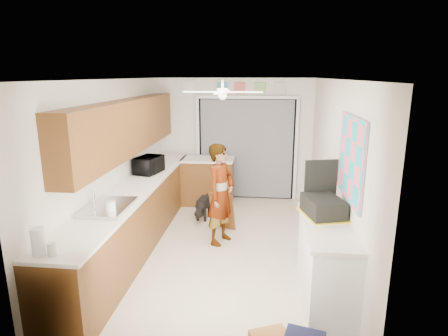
{
  "coord_description": "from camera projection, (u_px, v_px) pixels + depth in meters",
  "views": [
    {
      "loc": [
        0.6,
        -5.21,
        2.56
      ],
      "look_at": [
        0.0,
        0.4,
        1.15
      ],
      "focal_mm": 30.0,
      "sensor_mm": 36.0,
      "label": 1
    }
  ],
  "objects": [
    {
      "name": "floor",
      "position": [
        221.0,
        247.0,
        5.71
      ],
      "size": [
        5.0,
        5.0,
        0.0
      ],
      "primitive_type": "plane",
      "color": "#C0B49A",
      "rests_on": "ground"
    },
    {
      "name": "ceiling",
      "position": [
        221.0,
        79.0,
        5.1
      ],
      "size": [
        5.0,
        5.0,
        0.0
      ],
      "primitive_type": "plane",
      "rotation": [
        3.14,
        0.0,
        0.0
      ],
      "color": "white",
      "rests_on": "ground"
    },
    {
      "name": "wall_back",
      "position": [
        235.0,
        139.0,
        7.82
      ],
      "size": [
        3.2,
        0.0,
        3.2
      ],
      "primitive_type": "plane",
      "rotation": [
        1.57,
        0.0,
        0.0
      ],
      "color": "silver",
      "rests_on": "ground"
    },
    {
      "name": "wall_front",
      "position": [
        185.0,
        243.0,
        3.0
      ],
      "size": [
        3.2,
        0.0,
        3.2
      ],
      "primitive_type": "plane",
      "rotation": [
        -1.57,
        0.0,
        0.0
      ],
      "color": "silver",
      "rests_on": "ground"
    },
    {
      "name": "wall_left",
      "position": [
        115.0,
        165.0,
        5.57
      ],
      "size": [
        0.0,
        5.0,
        5.0
      ],
      "primitive_type": "plane",
      "rotation": [
        1.57,
        0.0,
        1.57
      ],
      "color": "silver",
      "rests_on": "ground"
    },
    {
      "name": "wall_right",
      "position": [
        334.0,
        171.0,
        5.24
      ],
      "size": [
        0.0,
        5.0,
        5.0
      ],
      "primitive_type": "plane",
      "rotation": [
        1.57,
        0.0,
        -1.57
      ],
      "color": "silver",
      "rests_on": "ground"
    },
    {
      "name": "left_base_cabinets",
      "position": [
        137.0,
        216.0,
        5.74
      ],
      "size": [
        0.6,
        4.8,
        0.9
      ],
      "primitive_type": "cube",
      "color": "brown",
      "rests_on": "floor"
    },
    {
      "name": "left_countertop",
      "position": [
        136.0,
        187.0,
        5.62
      ],
      "size": [
        0.62,
        4.8,
        0.04
      ],
      "primitive_type": "cube",
      "color": "white",
      "rests_on": "left_base_cabinets"
    },
    {
      "name": "upper_cabinets",
      "position": [
        127.0,
        127.0,
        5.62
      ],
      "size": [
        0.32,
        4.0,
        0.8
      ],
      "primitive_type": "cube",
      "color": "brown",
      "rests_on": "wall_left"
    },
    {
      "name": "sink_basin",
      "position": [
        109.0,
        208.0,
        4.65
      ],
      "size": [
        0.5,
        0.76,
        0.06
      ],
      "primitive_type": "cube",
      "color": "silver",
      "rests_on": "left_countertop"
    },
    {
      "name": "faucet",
      "position": [
        94.0,
        200.0,
        4.64
      ],
      "size": [
        0.03,
        0.03,
        0.22
      ],
      "primitive_type": "cylinder",
      "color": "silver",
      "rests_on": "left_countertop"
    },
    {
      "name": "peninsula_base",
      "position": [
        208.0,
        182.0,
        7.58
      ],
      "size": [
        1.0,
        0.6,
        0.9
      ],
      "primitive_type": "cube",
      "color": "brown",
      "rests_on": "floor"
    },
    {
      "name": "peninsula_top",
      "position": [
        208.0,
        159.0,
        7.47
      ],
      "size": [
        1.04,
        0.64,
        0.04
      ],
      "primitive_type": "cube",
      "color": "white",
      "rests_on": "peninsula_base"
    },
    {
      "name": "back_opening_recess",
      "position": [
        246.0,
        149.0,
        7.81
      ],
      "size": [
        2.0,
        0.06,
        2.1
      ],
      "primitive_type": "cube",
      "color": "black",
      "rests_on": "wall_back"
    },
    {
      "name": "curtain_panel",
      "position": [
        246.0,
        149.0,
        7.77
      ],
      "size": [
        1.9,
        0.03,
        2.05
      ],
      "primitive_type": "cube",
      "color": "gray",
      "rests_on": "wall_back"
    },
    {
      "name": "door_trim_left",
      "position": [
        198.0,
        148.0,
        7.89
      ],
      "size": [
        0.06,
        0.04,
        2.1
      ],
      "primitive_type": "cube",
      "color": "white",
      "rests_on": "wall_back"
    },
    {
      "name": "door_trim_right",
      "position": [
        296.0,
        150.0,
        7.68
      ],
      "size": [
        0.06,
        0.04,
        2.1
      ],
      "primitive_type": "cube",
      "color": "white",
      "rests_on": "wall_back"
    },
    {
      "name": "door_trim_head",
      "position": [
        247.0,
        97.0,
        7.52
      ],
      "size": [
        2.1,
        0.04,
        0.06
      ],
      "primitive_type": "cube",
      "color": "white",
      "rests_on": "wall_back"
    },
    {
      "name": "header_frame_1",
      "position": [
        223.0,
        88.0,
        7.56
      ],
      "size": [
        0.22,
        0.02,
        0.22
      ],
      "primitive_type": "cube",
      "color": "#4B92C8",
      "rests_on": "wall_back"
    },
    {
      "name": "header_frame_2",
      "position": [
        240.0,
        88.0,
        7.53
      ],
      "size": [
        0.22,
        0.02,
        0.22
      ],
      "primitive_type": "cube",
      "color": "#DD5362",
      "rests_on": "wall_back"
    },
    {
      "name": "header_frame_3",
      "position": [
        260.0,
        88.0,
        7.48
      ],
      "size": [
        0.22,
        0.02,
        0.22
      ],
      "primitive_type": "cube",
      "color": "#85C26F",
      "rests_on": "wall_back"
    },
    {
      "name": "header_frame_4",
      "position": [
        280.0,
        88.0,
        7.44
      ],
      "size": [
        0.22,
        0.02,
        0.22
      ],
      "primitive_type": "cube",
      "color": "beige",
      "rests_on": "wall_back"
    },
    {
      "name": "route66_sign",
      "position": [
        189.0,
        88.0,
        7.63
      ],
      "size": [
        0.22,
        0.02,
        0.26
      ],
      "primitive_type": "cube",
      "color": "silver",
      "rests_on": "wall_back"
    },
    {
      "name": "right_counter_base",
      "position": [
        326.0,
        263.0,
        4.3
      ],
      "size": [
        0.5,
        1.4,
        0.9
      ],
      "primitive_type": "cube",
      "color": "white",
      "rests_on": "floor"
    },
    {
      "name": "right_counter_top",
      "position": [
        327.0,
        225.0,
        4.19
      ],
      "size": [
        0.54,
        1.44,
        0.04
      ],
      "primitive_type": "cube",
      "color": "white",
      "rests_on": "right_counter_base"
    },
    {
      "name": "abstract_painting",
      "position": [
        351.0,
        158.0,
        4.18
      ],
      "size": [
        0.03,
        1.15,
        0.95
      ],
      "primitive_type": "cube",
      "color": "#FE5D82",
      "rests_on": "wall_right"
    },
    {
      "name": "ceiling_fan",
      "position": [
        223.0,
        92.0,
        5.34
      ],
      "size": [
        1.14,
        1.14,
        0.24
      ],
      "primitive_type": "cube",
      "color": "white",
      "rests_on": "ceiling"
    },
    {
      "name": "microwave",
      "position": [
        149.0,
        165.0,
        6.32
      ],
      "size": [
        0.45,
        0.57,
        0.28
      ],
      "primitive_type": "imported",
      "rotation": [
        0.0,
        0.0,
        1.35
      ],
      "color": "black",
      "rests_on": "left_countertop"
    },
    {
      "name": "jar_a",
      "position": [
        111.0,
        208.0,
        4.46
      ],
      "size": [
        0.14,
        0.14,
        0.16
      ],
      "primitive_type": "cylinder",
      "rotation": [
        0.0,
        0.0,
        -0.31
      ],
      "color": "silver",
      "rests_on": "left_countertop"
    },
    {
      "name": "jar_b",
      "position": [
        52.0,
        249.0,
        3.43
      ],
      "size": [
        0.1,
        0.1,
        0.12
      ],
      "primitive_type": "cylinder",
      "rotation": [
        0.0,
        0.0,
        -0.16
      ],
      "color": "silver",
      "rests_on": "left_countertop"
    },
    {
      "name": "paper_towel_roll",
      "position": [
        38.0,
        242.0,
        3.43
      ],
      "size": [
        0.14,
        0.14,
        0.26
      ],
      "primitive_type": "cylinder",
      "rotation": [
        0.0,
        0.0,
        0.16
      ],
      "color": "white",
      "rests_on": "left_countertop"
    },
    {
      "name": "suitcase",
      "position": [
        323.0,
        207.0,
        4.4
      ],
      "size": [
        0.51,
        0.6,
        0.22
      ],
      "primitive_type": "cube",
      "rotation": [
        0.0,
        0.0,
        0.27
      ],
      "color": "black",
      "rests_on": "right_counter_top"
    },
    {
      "name": "suitcase_rim",
      "position": [
        322.0,
        215.0,
        4.43
      ],
      "size": [
        0.58,
        0.68,
        0.02
      ],
      "primitive_type": "cube",
      "rotation": [
        0.0,
        0.0,
        0.27
      ],
      "color": "yellow",
      "rests_on": "suitcase"
    },
    {
      "name": "suitcase_lid",
      "position": [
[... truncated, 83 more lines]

